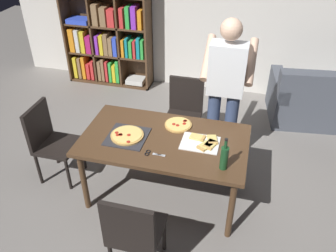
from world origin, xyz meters
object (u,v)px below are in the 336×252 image
Objects in this scene: couch at (334,102)px; pepperoni_pizza_on_tray at (127,136)px; chair_far_side at (184,110)px; wine_bottle at (224,157)px; bookshelf at (107,28)px; kitchen_scissors at (152,153)px; chair_near_camera at (133,231)px; dining_table at (164,145)px; second_pizza_plain at (178,125)px; chair_left_end at (49,138)px; person_serving_pizza at (225,88)px.

couch is 4.68× the size of pepperoni_pizza_on_tray.
wine_bottle is (0.61, -1.22, 0.36)m from chair_far_side.
bookshelf is 3.04m from kitchen_scissors.
dining_table is at bearing 90.00° from chair_near_camera.
second_pizza_plain is (-0.53, 0.54, -0.11)m from wine_bottle.
second_pizza_plain is at bearing -51.89° from bookshelf.
chair_left_end reaches higher than couch.
person_serving_pizza reaches higher than kitchen_scissors.
chair_far_side and chair_left_end have the same top height.
couch is 9.27× the size of kitchen_scissors.
wine_bottle is at bearing -63.57° from chair_far_side.
couch is 5.67× the size of wine_bottle.
chair_near_camera is 1.00× the size of chair_far_side.
wine_bottle is 1.64× the size of kitchen_scissors.
chair_left_end is 1.98m from person_serving_pizza.
dining_table is 0.28m from second_pizza_plain.
pepperoni_pizza_on_tray is at bearing 147.88° from kitchen_scissors.
chair_near_camera is at bearing -90.00° from dining_table.
couch is 6.47× the size of second_pizza_plain.
chair_near_camera is 3.69m from bookshelf.
pepperoni_pizza_on_tray is 0.54m from second_pizza_plain.
dining_table is 0.90× the size of couch.
kitchen_scissors is (-0.54, -0.97, -0.24)m from person_serving_pizza.
person_serving_pizza reaches higher than dining_table.
chair_left_end is at bearing 144.01° from chair_near_camera.
pepperoni_pizza_on_tray is at bearing -137.87° from couch.
person_serving_pizza reaches higher than couch.
wine_bottle is (2.19, -2.65, -0.05)m from bookshelf.
chair_far_side is 1.22m from kitchen_scissors.
pepperoni_pizza_on_tray is at bearing -63.31° from bookshelf.
second_pizza_plain is (1.37, 0.25, 0.25)m from chair_left_end.
chair_left_end reaches higher than second_pizza_plain.
chair_near_camera is at bearing -35.99° from chair_left_end.
couch reaches higher than dining_table.
kitchen_scissors reaches higher than dining_table.
bookshelf is at bearing 123.67° from dining_table.
chair_left_end is (-1.29, -0.94, 0.00)m from chair_far_side.
chair_near_camera and chair_far_side have the same top height.
pepperoni_pizza_on_tray is at bearing -109.62° from chair_far_side.
kitchen_scissors is (-0.05, -0.25, 0.08)m from dining_table.
second_pizza_plain is (0.44, 0.32, -0.00)m from pepperoni_pizza_on_tray.
chair_near_camera is at bearing -123.10° from couch.
chair_near_camera is 0.51× the size of person_serving_pizza.
bookshelf is at bearing 128.11° from second_pizza_plain.
bookshelf is (-1.58, 2.37, 0.25)m from dining_table.
dining_table is at bearing -90.00° from chair_far_side.
chair_far_side is 1.09m from pepperoni_pizza_on_tray.
chair_near_camera reaches higher than pepperoni_pizza_on_tray.
wine_bottle is at bearing -2.36° from kitchen_scissors.
chair_left_end is 1.95m from wine_bottle.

